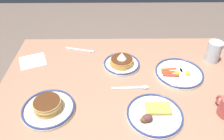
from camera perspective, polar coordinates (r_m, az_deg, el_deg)
name	(u,v)px	position (r m, az deg, el deg)	size (l,w,h in m)	color
dining_table	(124,91)	(1.30, 3.03, -5.47)	(1.36, 0.87, 0.76)	#9E6E55
plate_near_main	(122,63)	(1.31, 2.51, 1.92)	(0.22, 0.22, 0.09)	white
plate_center_pancakes	(179,73)	(1.31, 16.86, -0.76)	(0.27, 0.27, 0.04)	white
plate_far_companion	(48,107)	(1.10, -16.11, -9.23)	(0.25, 0.25, 0.06)	silver
plate_far_side	(154,115)	(1.05, 10.85, -11.22)	(0.26, 0.26, 0.05)	white
drinking_glass	(213,53)	(1.47, 24.63, 4.10)	(0.08, 0.08, 0.13)	silver
paper_napkin	(33,61)	(1.45, -19.75, 2.16)	(0.15, 0.14, 0.00)	white
fork_far	(80,50)	(1.48, -8.23, 5.15)	(0.20, 0.07, 0.01)	silver
tea_spoon	(136,88)	(1.18, 6.10, -4.53)	(0.20, 0.03, 0.01)	silver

